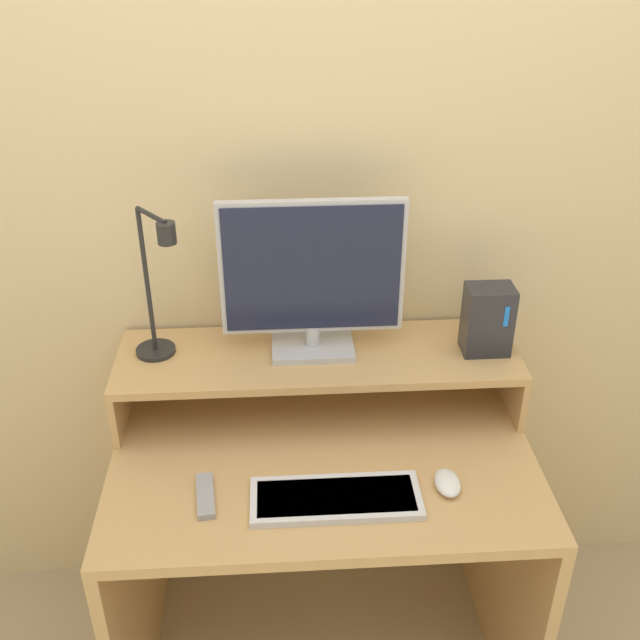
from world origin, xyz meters
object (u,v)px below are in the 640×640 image
Objects in this scene: monitor at (312,277)px; keyboard at (336,498)px; desk_lamp at (157,295)px; mouse at (448,483)px; router_dock at (488,320)px; remote_control at (205,496)px.

keyboard is at bearing -85.53° from monitor.
desk_lamp reaches higher than keyboard.
desk_lamp reaches higher than mouse.
monitor is at bearing 176.00° from router_dock.
mouse is at bearing 6.11° from keyboard.
desk_lamp is 2.82× the size of remote_control.
monitor is at bearing 2.86° from desk_lamp.
monitor is 0.47m from router_dock.
keyboard is at bearing -41.81° from desk_lamp.
monitor is 0.39m from desk_lamp.
monitor is 2.48× the size of router_dock.
mouse is at bearing -114.93° from router_dock.
router_dock is 1.95× the size of mouse.
monitor reaches higher than remote_control.
keyboard is 0.30m from remote_control.
router_dock is at bearing -4.00° from monitor.
mouse is (0.30, -0.36, -0.37)m from monitor.
keyboard is 4.10× the size of mouse.
monitor is 1.13× the size of desk_lamp.
remote_control is at bearing -126.73° from monitor.
desk_lamp is at bearing 108.61° from remote_control.
keyboard is (0.03, -0.39, -0.37)m from monitor.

